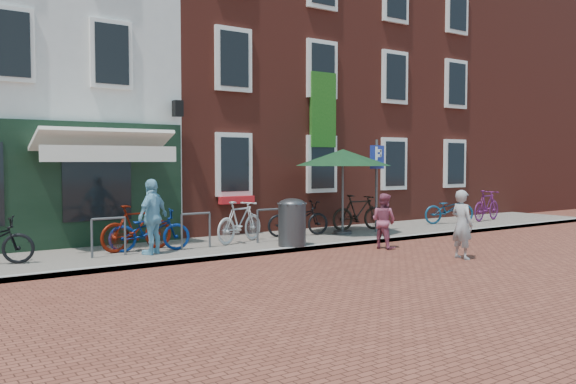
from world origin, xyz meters
TOP-DOWN VIEW (x-y plane):
  - ground at (0.00, 0.00)m, footprint 80.00×80.00m
  - sidewalk at (1.00, 1.50)m, footprint 24.00×3.00m
  - building_brick_mid at (2.00, 7.00)m, footprint 6.00×8.00m
  - building_brick_right at (8.00, 7.00)m, footprint 6.00×8.00m
  - filler_right at (14.50, 7.00)m, footprint 7.00×8.00m
  - litter_bin at (0.54, 0.30)m, footprint 0.65×0.65m
  - parking_sign at (4.07, 1.19)m, footprint 0.50×0.07m
  - parasol at (3.03, 1.42)m, footprint 2.60×2.60m
  - woman at (2.79, -2.80)m, footprint 0.39×0.56m
  - boy at (2.50, -0.73)m, footprint 0.61×0.73m
  - cafe_person at (-2.61, 1.00)m, footprint 1.01×0.85m
  - bicycle_1 at (-2.72, 1.64)m, footprint 1.75×0.66m
  - bicycle_2 at (-2.51, 1.44)m, footprint 1.86×1.07m
  - bicycle_3 at (-0.19, 1.47)m, footprint 1.76×1.09m
  - bicycle_4 at (1.75, 1.73)m, footprint 1.84×0.92m
  - bicycle_5 at (3.93, 1.79)m, footprint 1.76×0.76m
  - bicycle_6 at (7.52, 1.51)m, footprint 1.86×1.10m
  - bicycle_7 at (9.26, 1.39)m, footprint 1.77×0.80m

SIDE VIEW (x-z plane):
  - ground at x=0.00m, z-range 0.00..0.00m
  - sidewalk at x=1.00m, z-range 0.00..0.10m
  - bicycle_2 at x=-2.51m, z-range 0.10..1.02m
  - bicycle_4 at x=1.75m, z-range 0.10..1.02m
  - bicycle_6 at x=7.52m, z-range 0.10..1.02m
  - bicycle_1 at x=-2.72m, z-range 0.10..1.13m
  - bicycle_3 at x=-0.19m, z-range 0.10..1.13m
  - bicycle_5 at x=3.93m, z-range 0.10..1.13m
  - bicycle_7 at x=9.26m, z-range 0.10..1.13m
  - boy at x=2.50m, z-range 0.00..1.32m
  - litter_bin at x=0.54m, z-range 0.12..1.31m
  - woman at x=2.79m, z-range 0.00..1.48m
  - cafe_person at x=-2.61m, z-range 0.10..1.71m
  - parking_sign at x=4.07m, z-range 0.51..3.10m
  - parasol at x=3.03m, z-range 1.06..3.48m
  - filler_right at x=14.50m, z-range 0.00..9.00m
  - building_brick_mid at x=2.00m, z-range 0.00..10.00m
  - building_brick_right at x=8.00m, z-range 0.00..10.00m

